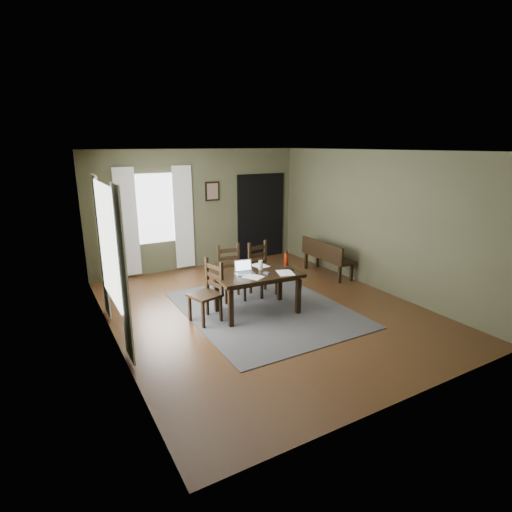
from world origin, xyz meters
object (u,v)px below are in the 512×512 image
chair_end (208,292)px  water_bottle (286,259)px  bench (326,255)px  dining_table (257,278)px  chair_back_right (262,269)px  laptop (244,270)px  chair_back_left (231,273)px

chair_end → water_bottle: 1.56m
water_bottle → bench: bearing=29.1°
bench → dining_table: bearing=114.3°
chair_back_right → laptop: size_ratio=2.92×
chair_end → chair_back_right: bearing=99.6°
chair_back_right → water_bottle: bearing=-83.9°
chair_back_right → water_bottle: (0.14, -0.61, 0.35)m
chair_back_left → water_bottle: 1.07m
dining_table → chair_back_right: chair_back_right is taller
dining_table → bench: 2.56m
dining_table → laptop: bearing=153.5°
water_bottle → dining_table: bearing=-169.3°
dining_table → chair_back_left: 0.81m
chair_end → laptop: bearing=75.2°
dining_table → chair_end: 0.88m
dining_table → chair_end: bearing=177.0°
chair_back_left → water_bottle: (0.77, -0.67, 0.34)m
chair_back_right → chair_end: bearing=-162.3°
chair_back_left → chair_back_right: size_ratio=1.01×
bench → chair_back_right: bearing=99.7°
chair_back_right → laptop: chair_back_right is taller
laptop → chair_end: bearing=-170.7°
laptop → dining_table: bearing=-21.7°
water_bottle → chair_back_right: bearing=103.0°
chair_back_right → bench: (1.81, 0.31, -0.03)m
chair_end → laptop: (0.67, 0.00, 0.28)m
chair_back_left → bench: (2.43, 0.26, -0.04)m
laptop → water_bottle: 0.86m
bench → water_bottle: water_bottle is taller
chair_back_left → bench: 2.45m
chair_back_right → laptop: 0.99m
dining_table → chair_back_right: size_ratio=1.48×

